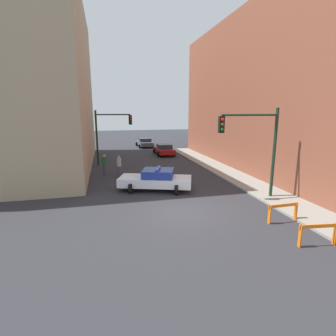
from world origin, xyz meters
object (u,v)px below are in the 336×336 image
(police_car, at_px, (156,179))
(traffic_light_far, at_px, (108,130))
(parked_car_near, at_px, (164,149))
(pedestrian_crossing, at_px, (119,166))
(traffic_light_near, at_px, (257,140))
(barrier_mid, at_px, (283,210))
(parked_car_mid, at_px, (145,142))
(pedestrian_corner, at_px, (105,164))
(barrier_front, at_px, (318,231))

(police_car, bearing_deg, traffic_light_far, 35.92)
(parked_car_near, bearing_deg, pedestrian_crossing, -120.97)
(traffic_light_near, relative_size, traffic_light_far, 1.00)
(traffic_light_near, xyz_separation_m, barrier_mid, (-0.44, -3.27, -2.91))
(pedestrian_crossing, bearing_deg, traffic_light_near, 36.93)
(parked_car_mid, bearing_deg, police_car, -98.76)
(barrier_mid, bearing_deg, traffic_light_near, 82.37)
(parked_car_near, height_order, barrier_mid, parked_car_near)
(traffic_light_far, xyz_separation_m, parked_car_near, (6.42, 4.48, -2.72))
(traffic_light_near, distance_m, parked_car_near, 17.21)
(pedestrian_crossing, bearing_deg, pedestrian_corner, -136.95)
(pedestrian_corner, distance_m, barrier_front, 16.09)
(traffic_light_far, distance_m, police_car, 10.04)
(parked_car_near, height_order, parked_car_mid, same)
(pedestrian_corner, bearing_deg, barrier_front, 80.63)
(parked_car_near, relative_size, pedestrian_corner, 2.60)
(traffic_light_near, height_order, parked_car_near, traffic_light_near)
(pedestrian_corner, bearing_deg, parked_car_mid, -148.76)
(parked_car_near, bearing_deg, traffic_light_far, -144.34)
(traffic_light_far, height_order, barrier_mid, traffic_light_far)
(parked_car_near, height_order, barrier_front, parked_car_near)
(police_car, xyz_separation_m, barrier_front, (4.66, -8.68, -0.11))
(pedestrian_crossing, height_order, barrier_mid, pedestrian_crossing)
(police_car, bearing_deg, parked_car_mid, 12.64)
(pedestrian_corner, xyz_separation_m, barrier_front, (7.93, -14.00, -0.24))
(pedestrian_corner, bearing_deg, traffic_light_near, 96.30)
(parked_car_mid, bearing_deg, parked_car_near, -82.89)
(pedestrian_crossing, relative_size, barrier_front, 1.04)
(traffic_light_far, distance_m, pedestrian_crossing, 5.53)
(barrier_front, relative_size, barrier_mid, 1.00)
(traffic_light_far, bearing_deg, pedestrian_corner, -97.09)
(police_car, relative_size, pedestrian_corner, 3.04)
(barrier_mid, bearing_deg, pedestrian_corner, 124.57)
(police_car, xyz_separation_m, pedestrian_crossing, (-2.15, 4.39, 0.14))
(traffic_light_far, bearing_deg, barrier_front, -67.50)
(barrier_mid, bearing_deg, parked_car_mid, 94.94)
(police_car, height_order, barrier_front, police_car)
(parked_car_near, relative_size, barrier_front, 2.71)
(parked_car_mid, relative_size, pedestrian_corner, 2.63)
(barrier_front, bearing_deg, traffic_light_near, 83.87)
(traffic_light_near, height_order, police_car, traffic_light_near)
(traffic_light_far, bearing_deg, barrier_mid, -64.16)
(traffic_light_far, distance_m, pedestrian_corner, 4.72)
(traffic_light_near, distance_m, pedestrian_corner, 12.31)
(traffic_light_near, bearing_deg, parked_car_near, 95.45)
(traffic_light_near, xyz_separation_m, parked_car_near, (-1.61, 16.89, -2.86))
(pedestrian_corner, height_order, barrier_front, pedestrian_corner)
(parked_car_mid, distance_m, barrier_mid, 27.63)
(pedestrian_crossing, relative_size, pedestrian_corner, 1.00)
(police_car, height_order, parked_car_mid, police_car)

